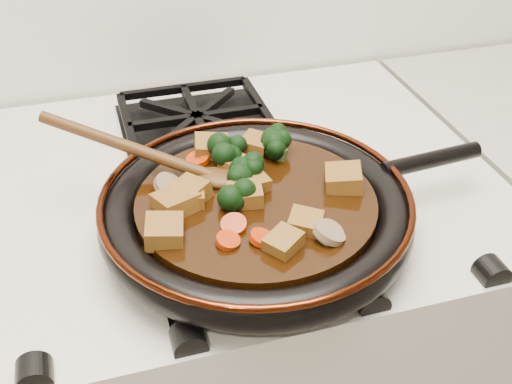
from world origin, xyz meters
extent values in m
cylinder|color=black|center=(0.01, 1.55, 0.93)|extent=(0.34, 0.34, 0.01)
torus|color=black|center=(0.01, 1.55, 0.94)|extent=(0.37, 0.37, 0.04)
torus|color=#3E1608|center=(0.01, 1.55, 0.96)|extent=(0.37, 0.37, 0.01)
cylinder|color=black|center=(0.25, 1.57, 0.96)|extent=(0.14, 0.03, 0.02)
cylinder|color=black|center=(0.01, 1.55, 0.95)|extent=(0.28, 0.28, 0.02)
cube|color=brown|center=(0.01, 1.57, 0.97)|extent=(0.05, 0.04, 0.02)
cube|color=brown|center=(0.02, 1.46, 0.97)|extent=(0.05, 0.05, 0.02)
cube|color=brown|center=(-0.01, 1.67, 0.97)|extent=(0.05, 0.05, 0.03)
cube|color=brown|center=(-0.07, 1.57, 0.97)|extent=(0.05, 0.04, 0.02)
cube|color=brown|center=(-0.08, 1.56, 0.97)|extent=(0.06, 0.06, 0.03)
cube|color=brown|center=(-0.06, 1.58, 0.97)|extent=(0.06, 0.06, 0.03)
cube|color=brown|center=(0.00, 1.55, 0.97)|extent=(0.05, 0.04, 0.03)
cube|color=brown|center=(0.12, 1.55, 0.97)|extent=(0.06, 0.06, 0.03)
cube|color=brown|center=(-0.10, 1.51, 0.97)|extent=(0.05, 0.05, 0.03)
cube|color=brown|center=(0.01, 1.61, 0.97)|extent=(0.05, 0.05, 0.03)
cube|color=brown|center=(0.04, 1.66, 0.97)|extent=(0.05, 0.05, 0.03)
cube|color=brown|center=(0.05, 1.48, 0.97)|extent=(0.05, 0.05, 0.02)
cylinder|color=#A52704|center=(-0.05, 1.58, 0.96)|extent=(0.03, 0.03, 0.01)
cylinder|color=#A52704|center=(0.00, 1.48, 0.96)|extent=(0.03, 0.03, 0.02)
cylinder|color=#A52704|center=(-0.03, 1.51, 0.96)|extent=(0.03, 0.03, 0.02)
cylinder|color=#A52704|center=(-0.04, 1.65, 0.96)|extent=(0.03, 0.03, 0.01)
cylinder|color=#A52704|center=(-0.04, 1.48, 0.96)|extent=(0.03, 0.03, 0.02)
cylinder|color=#A52704|center=(0.06, 1.65, 0.96)|extent=(0.03, 0.03, 0.01)
cylinder|color=#7B6347|center=(-0.08, 1.60, 0.97)|extent=(0.05, 0.05, 0.03)
cylinder|color=#7B6347|center=(0.07, 1.46, 0.97)|extent=(0.05, 0.05, 0.02)
cylinder|color=#7B6347|center=(0.07, 1.46, 0.97)|extent=(0.04, 0.04, 0.02)
ellipsoid|color=#44270E|center=(-0.02, 1.60, 0.96)|extent=(0.07, 0.06, 0.02)
cylinder|color=#44270E|center=(-0.12, 1.66, 0.99)|extent=(0.02, 0.02, 0.23)
camera|label=1|loc=(-0.16, 0.97, 1.40)|focal=45.00mm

